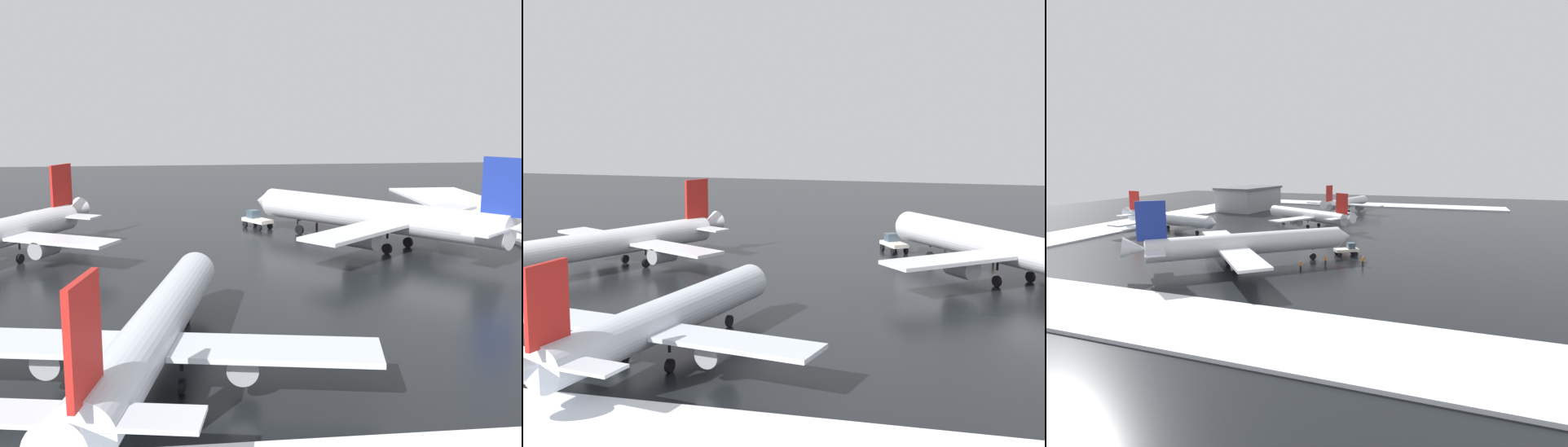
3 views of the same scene
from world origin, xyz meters
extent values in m
plane|color=black|center=(0.00, 0.00, 0.00)|extent=(240.00, 240.00, 0.00)
cube|color=white|center=(0.00, -50.00, 0.22)|extent=(152.00, 16.00, 0.44)
cube|color=white|center=(-67.00, 0.00, 0.22)|extent=(14.00, 116.00, 0.44)
cube|color=white|center=(67.00, 0.00, 0.22)|extent=(14.00, 116.00, 0.44)
cylinder|color=silver|center=(41.56, 5.01, 3.96)|extent=(25.47, 27.84, 3.84)
cone|color=silver|center=(29.35, 18.66, 3.96)|extent=(4.53, 4.46, 3.65)
cone|color=silver|center=(53.91, -8.82, 4.63)|extent=(5.13, 5.19, 3.74)
cube|color=silver|center=(36.91, -3.70, 3.62)|extent=(14.27, 13.50, 0.41)
cylinder|color=gray|center=(38.22, -1.77, 2.49)|extent=(4.25, 4.37, 2.26)
cube|color=silver|center=(50.73, 8.66, 3.62)|extent=(14.27, 13.50, 0.41)
cylinder|color=gray|center=(48.67, 7.57, 2.49)|extent=(4.25, 4.37, 2.26)
cube|color=navy|center=(52.11, -6.79, 8.82)|extent=(3.32, 3.64, 6.33)
cube|color=silver|center=(49.43, -8.88, 4.41)|extent=(6.00, 5.81, 0.27)
cube|color=silver|center=(54.48, -4.36, 4.41)|extent=(6.00, 5.81, 0.27)
cylinder|color=black|center=(33.65, 13.85, 2.26)|extent=(0.27, 0.27, 0.79)
cylinder|color=black|center=(33.65, 13.85, 0.62)|extent=(1.12, 1.19, 1.24)
cylinder|color=black|center=(41.96, 0.82, 2.26)|extent=(0.27, 0.27, 0.79)
cylinder|color=black|center=(41.96, 0.82, 0.62)|extent=(1.12, 1.19, 1.24)
cylinder|color=black|center=(45.67, 4.13, 2.26)|extent=(0.27, 0.27, 0.79)
cylinder|color=black|center=(45.67, 4.13, 0.62)|extent=(1.12, 1.19, 1.24)
cylinder|color=silver|center=(-40.74, 1.69, 3.41)|extent=(29.29, 9.37, 3.31)
cone|color=silver|center=(-56.18, 5.00, 3.41)|extent=(2.95, 3.57, 3.15)
cone|color=silver|center=(-25.11, -1.66, 4.00)|extent=(3.99, 3.48, 3.22)
cube|color=silver|center=(-39.56, -6.74, 3.12)|extent=(6.85, 13.29, 0.35)
cylinder|color=gray|center=(-39.62, -4.73, 2.14)|extent=(3.65, 2.60, 1.95)
cube|color=silver|center=(-36.21, 8.89, 3.12)|extent=(6.85, 13.29, 0.35)
cylinder|color=gray|center=(-37.09, 7.08, 2.14)|extent=(3.65, 2.60, 1.95)
cube|color=red|center=(-27.40, -1.17, 7.60)|extent=(3.89, 1.16, 5.46)
cube|color=silver|center=(-28.20, -3.99, 3.80)|extent=(3.46, 5.11, 0.23)
cube|color=silver|center=(-26.97, 1.73, 3.80)|extent=(3.46, 5.11, 0.23)
cylinder|color=black|center=(-50.75, 3.83, 1.95)|extent=(0.23, 0.23, 0.68)
cylinder|color=black|center=(-50.75, 3.83, 0.54)|extent=(1.12, 0.56, 1.07)
cylinder|color=black|center=(-38.33, -1.02, 1.95)|extent=(0.23, 0.23, 0.68)
cylinder|color=black|center=(-38.33, -1.02, 0.54)|extent=(1.12, 0.56, 1.07)
cylinder|color=black|center=(-37.43, 3.17, 1.95)|extent=(0.23, 0.23, 0.68)
cylinder|color=black|center=(-37.43, 3.17, 0.54)|extent=(1.12, 0.56, 1.07)
cylinder|color=silver|center=(-3.38, -0.77, 3.34)|extent=(15.94, 26.97, 3.25)
cone|color=silver|center=(-10.43, -14.54, 3.34)|extent=(3.79, 3.44, 3.08)
cone|color=silver|center=(3.75, 13.17, 3.91)|extent=(4.01, 4.29, 3.16)
cube|color=silver|center=(4.89, -1.79, 3.05)|extent=(12.96, 9.39, 0.34)
cylinder|color=gray|center=(2.98, -1.34, 2.10)|extent=(3.18, 3.76, 1.91)
cube|color=silver|center=(-9.04, 5.35, 3.05)|extent=(12.96, 9.39, 0.34)
cylinder|color=gray|center=(-7.56, 4.05, 2.10)|extent=(3.18, 3.76, 1.91)
cube|color=red|center=(2.71, 11.13, 7.45)|extent=(2.05, 3.56, 5.35)
cube|color=silver|center=(5.17, 9.65, 3.72)|extent=(5.21, 4.30, 0.23)
cube|color=silver|center=(0.07, 12.26, 3.72)|extent=(5.21, 4.30, 0.23)
cylinder|color=black|center=(-7.95, -9.69, 1.91)|extent=(0.23, 0.23, 0.67)
cylinder|color=black|center=(-7.95, -9.69, 0.53)|extent=(0.78, 1.09, 1.05)
cylinder|color=black|center=(-0.20, 0.82, 1.91)|extent=(0.23, 0.23, 0.67)
cylinder|color=black|center=(-0.20, 0.82, 0.53)|extent=(0.78, 1.09, 1.05)
cylinder|color=black|center=(-3.94, 2.74, 1.91)|extent=(0.23, 0.23, 0.67)
cylinder|color=black|center=(-3.94, 2.74, 0.53)|extent=(0.78, 1.09, 1.05)
cylinder|color=silver|center=(16.50, -31.91, 3.36)|extent=(8.52, 28.92, 3.26)
cone|color=silver|center=(19.37, -16.62, 3.36)|extent=(3.47, 2.84, 3.10)
cone|color=silver|center=(13.60, -47.39, 3.94)|extent=(3.36, 3.88, 3.18)
cube|color=silver|center=(8.23, -33.29, 3.07)|extent=(13.05, 6.45, 0.35)
cylinder|color=gray|center=(10.20, -33.17, 2.11)|extent=(2.49, 3.56, 1.92)
cube|color=silver|center=(23.71, -36.19, 3.07)|extent=(13.05, 6.45, 0.35)
cylinder|color=gray|center=(21.91, -35.37, 2.11)|extent=(2.49, 3.56, 1.92)
cube|color=red|center=(14.02, -45.12, 7.49)|extent=(1.05, 3.84, 5.38)
cube|color=silver|center=(11.22, -44.40, 3.74)|extent=(4.99, 3.30, 0.23)
cube|color=silver|center=(16.89, -45.47, 3.74)|extent=(4.99, 3.30, 0.23)
cylinder|color=black|center=(18.36, -22.00, 1.92)|extent=(0.23, 0.23, 0.67)
cylinder|color=black|center=(18.36, -22.00, 0.53)|extent=(0.53, 1.10, 1.06)
cylinder|color=black|center=(13.89, -34.35, 1.92)|extent=(0.23, 0.23, 0.67)
cylinder|color=black|center=(13.89, -34.35, 0.53)|extent=(0.53, 1.10, 1.06)
cylinder|color=black|center=(18.04, -35.13, 1.92)|extent=(0.23, 0.23, 0.67)
cylinder|color=black|center=(18.04, -35.13, 0.53)|extent=(0.53, 1.10, 1.06)
cube|color=silver|center=(28.39, 18.90, 1.15)|extent=(4.37, 5.05, 0.50)
cube|color=#3F5160|center=(27.89, 19.67, 1.95)|extent=(2.02, 1.99, 1.10)
cylinder|color=black|center=(26.68, 19.70, 0.45)|extent=(0.76, 0.93, 0.90)
cylinder|color=black|center=(28.33, 20.79, 0.45)|extent=(0.76, 0.93, 0.90)
cylinder|color=black|center=(28.45, 17.01, 0.45)|extent=(0.76, 0.93, 0.90)
cylinder|color=black|center=(30.10, 18.10, 0.45)|extent=(0.76, 0.93, 0.90)
cylinder|color=black|center=(41.53, 14.31, 0.42)|extent=(0.16, 0.16, 0.85)
cylinder|color=black|center=(41.62, 14.49, 0.42)|extent=(0.16, 0.16, 0.85)
cylinder|color=orange|center=(41.57, 14.40, 1.16)|extent=(0.36, 0.36, 0.62)
sphere|color=tan|center=(41.57, 14.40, 1.59)|extent=(0.24, 0.24, 0.24)
cylinder|color=black|center=(35.04, 23.46, 0.42)|extent=(0.16, 0.16, 0.85)
cylinder|color=black|center=(35.01, 23.66, 0.42)|extent=(0.16, 0.16, 0.85)
cylinder|color=orange|center=(35.03, 23.56, 1.16)|extent=(0.36, 0.36, 0.62)
sphere|color=tan|center=(35.03, 23.56, 1.59)|extent=(0.24, 0.24, 0.24)
cylinder|color=black|center=(36.80, 17.18, 0.42)|extent=(0.16, 0.16, 0.85)
cylinder|color=black|center=(36.68, 17.33, 0.42)|extent=(0.16, 0.16, 0.85)
cylinder|color=orange|center=(36.74, 17.25, 1.16)|extent=(0.36, 0.36, 0.62)
sphere|color=tan|center=(36.74, 17.25, 1.59)|extent=(0.24, 0.24, 0.24)
cube|color=gray|center=(-34.64, -35.08, 4.00)|extent=(25.24, 16.25, 8.00)
cube|color=#4C4F54|center=(-34.64, -35.08, 8.40)|extent=(26.33, 17.34, 0.80)
camera|label=1|loc=(18.70, -72.79, 17.47)|focal=45.00mm
camera|label=2|loc=(41.02, -88.93, 19.98)|focal=55.00mm
camera|label=3|loc=(103.41, 37.67, 17.89)|focal=28.00mm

